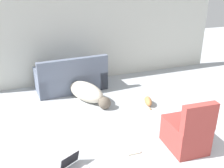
# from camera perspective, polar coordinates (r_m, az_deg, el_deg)

# --- Properties ---
(wall_back) EXTENTS (7.22, 0.06, 2.58)m
(wall_back) POSITION_cam_1_polar(r_m,az_deg,el_deg) (6.70, -4.26, 11.80)
(wall_back) COLOR beige
(wall_back) RESTS_ON ground_plane
(couch) EXTENTS (1.72, 0.91, 0.88)m
(couch) POSITION_cam_1_polar(r_m,az_deg,el_deg) (6.25, -9.30, 1.23)
(couch) COLOR slate
(couch) RESTS_ON ground_plane
(dog) EXTENTS (0.85, 1.41, 0.43)m
(dog) POSITION_cam_1_polar(r_m,az_deg,el_deg) (5.62, -5.59, -1.98)
(dog) COLOR beige
(dog) RESTS_ON ground_plane
(cat) EXTENTS (0.23, 0.49, 0.18)m
(cat) POSITION_cam_1_polar(r_m,az_deg,el_deg) (5.54, 8.26, -3.87)
(cat) COLOR #BC7A47
(cat) RESTS_ON ground_plane
(laptop_open) EXTENTS (0.43, 0.40, 0.23)m
(laptop_open) POSITION_cam_1_polar(r_m,az_deg,el_deg) (3.82, -9.07, -17.66)
(laptop_open) COLOR #B7B7BC
(laptop_open) RESTS_ON ground_plane
(book_cream) EXTENTS (0.23, 0.13, 0.02)m
(book_cream) POSITION_cam_1_polar(r_m,az_deg,el_deg) (4.11, 4.94, -15.18)
(book_cream) COLOR beige
(book_cream) RESTS_ON ground_plane
(side_chair) EXTENTS (0.59, 0.71, 0.91)m
(side_chair) POSITION_cam_1_polar(r_m,az_deg,el_deg) (4.20, 16.73, -10.53)
(side_chair) COLOR #993833
(side_chair) RESTS_ON ground_plane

